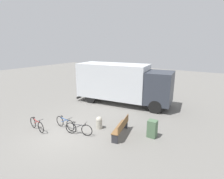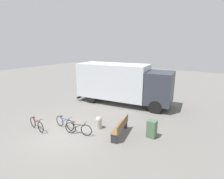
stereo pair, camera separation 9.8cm
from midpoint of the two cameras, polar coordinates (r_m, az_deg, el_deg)
ground_plane at (r=10.45m, az=-15.05°, el=-13.98°), size 60.00×60.00×0.00m
delivery_truck at (r=14.68m, az=3.53°, el=2.40°), size 8.19×3.55×3.33m
park_bench at (r=9.80m, az=3.26°, el=-12.02°), size 0.81×1.94×0.93m
bicycle_near at (r=11.34m, az=-23.17°, el=-10.37°), size 1.62×0.44×0.75m
bicycle_middle at (r=10.99m, az=-14.94°, el=-10.43°), size 1.63×0.44×0.75m
bicycle_far at (r=10.12m, az=-10.68°, el=-12.43°), size 1.57×0.60×0.75m
bollard_near_bench at (r=10.63m, az=-4.08°, el=-10.58°), size 0.38×0.38×0.74m
utility_box at (r=9.90m, az=13.15°, el=-12.40°), size 0.47×0.43×0.96m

